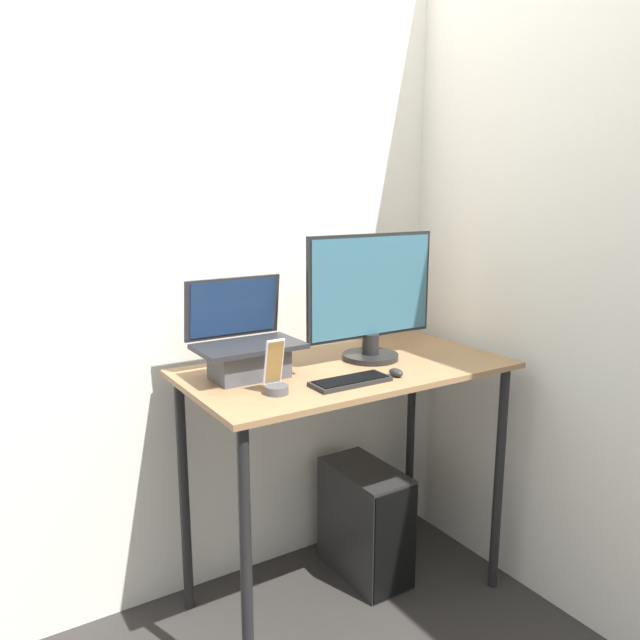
{
  "coord_description": "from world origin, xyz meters",
  "views": [
    {
      "loc": [
        -1.21,
        -1.44,
        1.53
      ],
      "look_at": [
        -0.11,
        0.31,
        1.1
      ],
      "focal_mm": 35.0,
      "sensor_mm": 36.0,
      "label": 1
    }
  ],
  "objects_px": {
    "mouse": "(396,372)",
    "computer_tower": "(365,522)",
    "laptop": "(247,351)",
    "keyboard": "(351,381)",
    "cell_phone": "(276,379)",
    "monitor": "(371,301)"
  },
  "relations": [
    {
      "from": "cell_phone",
      "to": "computer_tower",
      "type": "xyz_separation_m",
      "value": [
        0.51,
        0.21,
        -0.74
      ]
    },
    {
      "from": "laptop",
      "to": "monitor",
      "type": "distance_m",
      "value": 0.5
    },
    {
      "from": "computer_tower",
      "to": "cell_phone",
      "type": "bearing_deg",
      "value": -157.44
    },
    {
      "from": "laptop",
      "to": "computer_tower",
      "type": "distance_m",
      "value": 0.93
    },
    {
      "from": "monitor",
      "to": "laptop",
      "type": "bearing_deg",
      "value": 174.81
    },
    {
      "from": "mouse",
      "to": "computer_tower",
      "type": "distance_m",
      "value": 0.76
    },
    {
      "from": "cell_phone",
      "to": "mouse",
      "type": "bearing_deg",
      "value": -7.78
    },
    {
      "from": "cell_phone",
      "to": "computer_tower",
      "type": "bearing_deg",
      "value": 22.56
    },
    {
      "from": "mouse",
      "to": "cell_phone",
      "type": "height_order",
      "value": "cell_phone"
    },
    {
      "from": "monitor",
      "to": "computer_tower",
      "type": "distance_m",
      "value": 0.91
    },
    {
      "from": "keyboard",
      "to": "cell_phone",
      "type": "height_order",
      "value": "cell_phone"
    },
    {
      "from": "keyboard",
      "to": "cell_phone",
      "type": "xyz_separation_m",
      "value": [
        -0.25,
        0.04,
        0.04
      ]
    },
    {
      "from": "laptop",
      "to": "monitor",
      "type": "bearing_deg",
      "value": -5.19
    },
    {
      "from": "mouse",
      "to": "computer_tower",
      "type": "bearing_deg",
      "value": 73.02
    },
    {
      "from": "laptop",
      "to": "mouse",
      "type": "bearing_deg",
      "value": -32.21
    },
    {
      "from": "laptop",
      "to": "keyboard",
      "type": "xyz_separation_m",
      "value": [
        0.25,
        -0.25,
        -0.08
      ]
    },
    {
      "from": "cell_phone",
      "to": "keyboard",
      "type": "bearing_deg",
      "value": -9.5
    },
    {
      "from": "keyboard",
      "to": "cell_phone",
      "type": "relative_size",
      "value": 1.57
    },
    {
      "from": "monitor",
      "to": "cell_phone",
      "type": "height_order",
      "value": "monitor"
    },
    {
      "from": "monitor",
      "to": "computer_tower",
      "type": "xyz_separation_m",
      "value": [
        0.02,
        0.05,
        -0.91
      ]
    },
    {
      "from": "keyboard",
      "to": "mouse",
      "type": "height_order",
      "value": "mouse"
    },
    {
      "from": "laptop",
      "to": "keyboard",
      "type": "distance_m",
      "value": 0.36
    }
  ]
}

